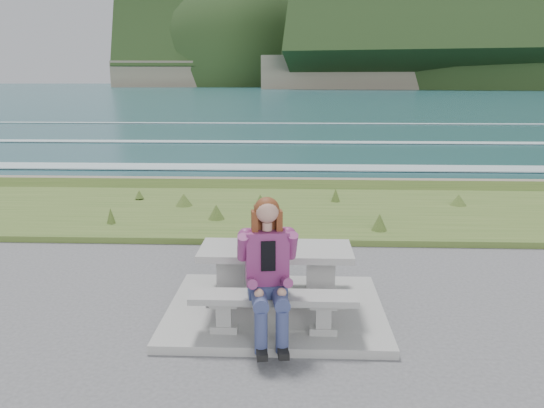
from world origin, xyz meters
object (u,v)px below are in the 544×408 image
at_px(picnic_table, 276,261).
at_px(bench_landward, 273,303).
at_px(bench_seaward, 277,260).
at_px(seated_woman, 269,290).

height_order(picnic_table, bench_landward, picnic_table).
bearing_deg(bench_seaward, picnic_table, -90.00).
bearing_deg(bench_landward, bench_seaward, 90.00).
distance_m(bench_landward, bench_seaward, 1.40).
distance_m(bench_landward, seated_woman, 0.25).
relative_size(picnic_table, bench_seaward, 1.00).
distance_m(bench_seaward, seated_woman, 1.56).
bearing_deg(seated_woman, picnic_table, 78.37).
xyz_separation_m(picnic_table, bench_seaward, (0.00, 0.70, -0.23)).
bearing_deg(bench_landward, picnic_table, 90.00).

